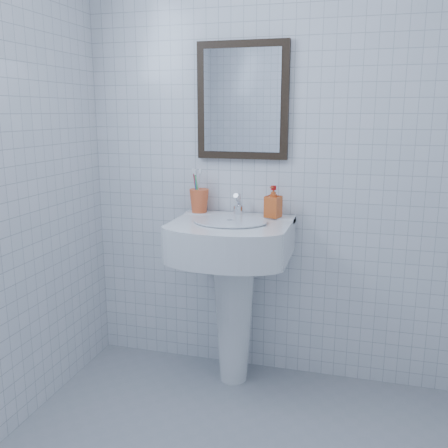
% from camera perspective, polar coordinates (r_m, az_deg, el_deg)
% --- Properties ---
extents(wall_back, '(2.20, 0.02, 2.50)m').
position_cam_1_polar(wall_back, '(2.75, 6.36, 7.55)').
color(wall_back, white).
rests_on(wall_back, ground).
extents(washbasin, '(0.62, 0.45, 0.95)m').
position_cam_1_polar(washbasin, '(2.71, 1.01, -5.75)').
color(washbasin, white).
rests_on(washbasin, ground).
extents(faucet, '(0.05, 0.11, 0.13)m').
position_cam_1_polar(faucet, '(2.73, 1.63, 2.06)').
color(faucet, silver).
rests_on(faucet, washbasin).
extents(toothbrush_cup, '(0.14, 0.14, 0.13)m').
position_cam_1_polar(toothbrush_cup, '(2.81, -2.84, 2.67)').
color(toothbrush_cup, '#E6592D').
rests_on(toothbrush_cup, washbasin).
extents(soap_dispenser, '(0.10, 0.10, 0.17)m').
position_cam_1_polar(soap_dispenser, '(2.68, 5.65, 2.56)').
color(soap_dispenser, '#D65314').
rests_on(soap_dispenser, washbasin).
extents(wall_mirror, '(0.50, 0.04, 0.62)m').
position_cam_1_polar(wall_mirror, '(2.76, 2.12, 13.88)').
color(wall_mirror, black).
rests_on(wall_mirror, wall_back).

